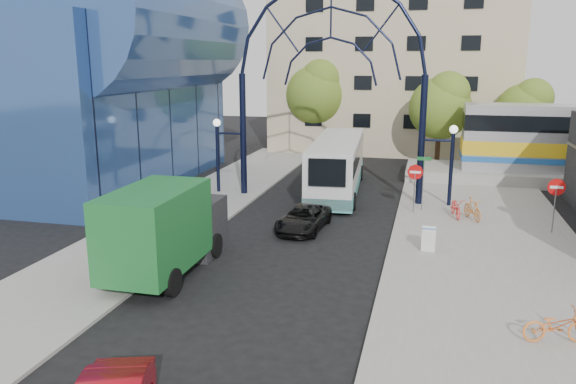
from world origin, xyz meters
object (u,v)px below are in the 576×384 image
(stop_sign, at_px, (415,177))
(city_bus, at_px, (337,164))
(do_not_enter_sign, at_px, (556,193))
(bike_near_a, at_px, (456,207))
(gateway_arch, at_px, (331,44))
(bike_near_b, at_px, (472,209))
(bike_far_a, at_px, (557,326))
(tree_north_c, at_px, (526,109))
(black_suv, at_px, (303,218))
(tree_north_a, at_px, (442,105))
(street_name_sign, at_px, (424,172))
(sandwich_board, at_px, (429,237))
(green_truck, at_px, (167,228))
(tree_north_b, at_px, (317,91))

(stop_sign, bearing_deg, city_bus, 137.67)
(stop_sign, height_order, do_not_enter_sign, stop_sign)
(stop_sign, bearing_deg, bike_near_a, -9.13)
(gateway_arch, distance_m, bike_near_b, 11.30)
(city_bus, distance_m, bike_far_a, 19.44)
(tree_north_c, relative_size, black_suv, 1.61)
(stop_sign, distance_m, do_not_enter_sign, 6.51)
(black_suv, height_order, bike_far_a, black_suv)
(tree_north_a, bearing_deg, street_name_sign, -93.96)
(do_not_enter_sign, xyz_separation_m, sandwich_board, (-5.40, -4.02, -1.23))
(bike_near_a, bearing_deg, tree_north_c, 62.56)
(bike_near_b, bearing_deg, green_truck, -161.79)
(black_suv, relative_size, bike_near_b, 2.26)
(city_bus, bearing_deg, street_name_sign, -40.11)
(gateway_arch, height_order, bike_far_a, gateway_arch)
(tree_north_c, height_order, bike_near_a, tree_north_c)
(sandwich_board, relative_size, city_bus, 0.08)
(sandwich_board, bearing_deg, tree_north_a, 88.50)
(gateway_arch, distance_m, tree_north_c, 18.95)
(tree_north_a, bearing_deg, sandwich_board, -91.50)
(tree_north_c, bearing_deg, bike_far_a, -95.98)
(tree_north_c, xyz_separation_m, bike_near_a, (-5.25, -16.26, -3.67))
(do_not_enter_sign, bearing_deg, sandwich_board, -143.32)
(green_truck, relative_size, black_suv, 1.65)
(sandwich_board, bearing_deg, street_name_sign, 93.46)
(tree_north_c, bearing_deg, gateway_arch, -131.04)
(tree_north_a, bearing_deg, bike_far_a, -83.68)
(tree_north_b, xyz_separation_m, green_truck, (0.08, -28.32, -3.60))
(black_suv, bearing_deg, gateway_arch, 93.68)
(bike_near_a, bearing_deg, do_not_enter_sign, -31.56)
(do_not_enter_sign, height_order, bike_near_b, do_not_enter_sign)
(black_suv, xyz_separation_m, bike_far_a, (9.16, -8.94, 0.05))
(tree_north_a, bearing_deg, black_suv, -109.00)
(tree_north_a, distance_m, city_bus, 11.75)
(tree_north_a, xyz_separation_m, green_truck, (-9.92, -24.32, -2.94))
(street_name_sign, height_order, black_suv, street_name_sign)
(black_suv, bearing_deg, bike_far_a, -40.05)
(tree_north_c, distance_m, bike_near_a, 17.48)
(city_bus, height_order, black_suv, city_bus)
(bike_far_a, bearing_deg, tree_north_a, -7.45)
(bike_far_a, bearing_deg, stop_sign, 4.58)
(tree_north_b, bearing_deg, bike_near_b, -58.25)
(tree_north_a, bearing_deg, tree_north_c, 18.44)
(street_name_sign, xyz_separation_m, bike_far_a, (3.90, -13.56, -1.52))
(street_name_sign, height_order, green_truck, green_truck)
(tree_north_a, height_order, bike_near_b, tree_north_a)
(gateway_arch, distance_m, do_not_enter_sign, 13.43)
(bike_near_b, bearing_deg, bike_far_a, -105.40)
(sandwich_board, relative_size, tree_north_b, 0.12)
(gateway_arch, distance_m, tree_north_a, 13.98)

